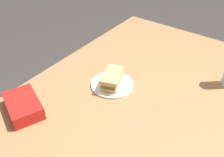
{
  "coord_description": "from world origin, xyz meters",
  "views": [
    {
      "loc": [
        0.97,
        0.49,
        1.63
      ],
      "look_at": [
        0.07,
        -0.17,
        0.77
      ],
      "focal_mm": 40.19,
      "sensor_mm": 36.0,
      "label": 1
    }
  ],
  "objects_px": {
    "sandwich": "(112,79)",
    "chip_bag": "(23,106)",
    "paper_plate": "(112,85)",
    "dining_table": "(143,100)"
  },
  "relations": [
    {
      "from": "sandwich",
      "to": "chip_bag",
      "type": "distance_m",
      "value": 0.49
    },
    {
      "from": "chip_bag",
      "to": "paper_plate",
      "type": "bearing_deg",
      "value": -96.48
    },
    {
      "from": "dining_table",
      "to": "paper_plate",
      "type": "distance_m",
      "value": 0.2
    },
    {
      "from": "sandwich",
      "to": "chip_bag",
      "type": "bearing_deg",
      "value": -29.63
    },
    {
      "from": "dining_table",
      "to": "paper_plate",
      "type": "height_order",
      "value": "paper_plate"
    },
    {
      "from": "dining_table",
      "to": "sandwich",
      "type": "height_order",
      "value": "sandwich"
    },
    {
      "from": "dining_table",
      "to": "paper_plate",
      "type": "bearing_deg",
      "value": -68.65
    },
    {
      "from": "sandwich",
      "to": "dining_table",
      "type": "bearing_deg",
      "value": 112.54
    },
    {
      "from": "dining_table",
      "to": "sandwich",
      "type": "distance_m",
      "value": 0.22
    },
    {
      "from": "dining_table",
      "to": "paper_plate",
      "type": "xyz_separation_m",
      "value": [
        0.07,
        -0.17,
        0.08
      ]
    }
  ]
}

